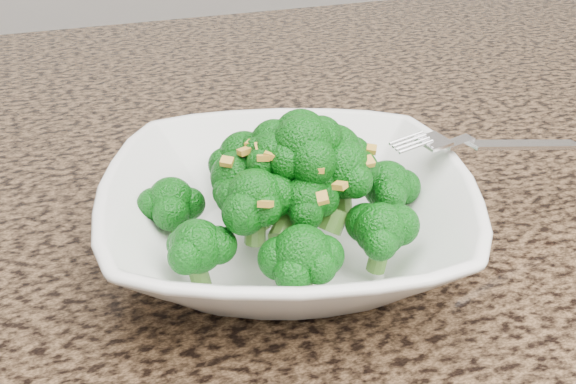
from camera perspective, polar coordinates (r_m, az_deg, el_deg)
name	(u,v)px	position (r m, az deg, el deg)	size (l,w,h in m)	color
granite_counter	(380,190)	(0.61, 7.25, 0.19)	(1.64, 1.04, 0.03)	brown
bowl	(288,218)	(0.48, 0.00, -2.08)	(0.24, 0.24, 0.06)	white
broccoli_pile	(288,132)	(0.45, 0.00, 4.77)	(0.22, 0.22, 0.07)	#0B610E
garlic_topping	(288,77)	(0.44, 0.00, 9.05)	(0.13, 0.13, 0.01)	gold
fork	(463,142)	(0.52, 13.67, 3.87)	(0.18, 0.03, 0.01)	silver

